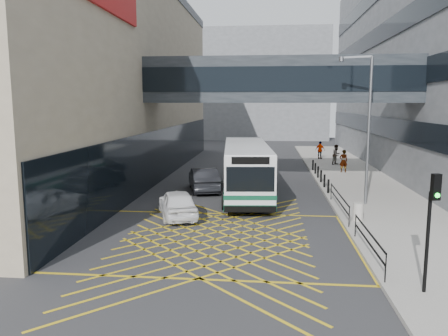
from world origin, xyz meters
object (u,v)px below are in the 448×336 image
(bus, at_px, (246,168))
(street_lamp, at_px, (366,121))
(pedestrian_a, at_px, (343,161))
(traffic_light, at_px, (431,216))
(pedestrian_b, at_px, (336,155))
(car_dark, at_px, (204,179))
(car_silver, at_px, (242,167))
(pedestrian_c, at_px, (320,150))
(litter_bin, at_px, (358,212))
(car_white, at_px, (177,203))

(bus, relative_size, street_lamp, 1.44)
(bus, distance_m, pedestrian_a, 12.26)
(traffic_light, relative_size, pedestrian_b, 1.97)
(car_dark, bearing_deg, bus, 144.55)
(pedestrian_a, bearing_deg, pedestrian_b, -99.50)
(traffic_light, xyz_separation_m, pedestrian_b, (1.63, 29.01, -1.49))
(car_silver, height_order, pedestrian_a, pedestrian_a)
(pedestrian_b, relative_size, pedestrian_c, 1.03)
(traffic_light, xyz_separation_m, pedestrian_c, (0.59, 33.29, -1.51))
(car_dark, bearing_deg, street_lamp, 145.11)
(bus, bearing_deg, car_dark, 154.57)
(bus, xyz_separation_m, traffic_light, (6.31, -14.79, 0.80))
(bus, distance_m, car_silver, 8.74)
(car_dark, xyz_separation_m, pedestrian_b, (10.91, 13.11, 0.31))
(pedestrian_a, bearing_deg, car_dark, 29.85)
(pedestrian_a, relative_size, pedestrian_c, 1.04)
(bus, bearing_deg, traffic_light, -71.79)
(car_silver, relative_size, litter_bin, 4.67)
(car_dark, height_order, litter_bin, car_dark)
(litter_bin, relative_size, pedestrian_c, 0.48)
(car_white, height_order, traffic_light, traffic_light)
(litter_bin, bearing_deg, pedestrian_b, 84.39)
(car_dark, relative_size, pedestrian_a, 2.67)
(street_lamp, height_order, pedestrian_a, street_lamp)
(bus, height_order, pedestrian_a, bus)
(pedestrian_b, bearing_deg, traffic_light, -136.78)
(street_lamp, bearing_deg, pedestrian_c, 109.27)
(litter_bin, height_order, pedestrian_a, pedestrian_a)
(bus, bearing_deg, street_lamp, -24.63)
(traffic_light, xyz_separation_m, street_lamp, (0.60, 12.31, 2.37))
(car_dark, xyz_separation_m, traffic_light, (9.28, -15.90, 1.80))
(litter_bin, bearing_deg, street_lamp, 75.60)
(traffic_light, bearing_deg, litter_bin, 75.87)
(pedestrian_a, bearing_deg, street_lamp, 77.84)
(car_white, height_order, pedestrian_b, pedestrian_b)
(pedestrian_c, bearing_deg, street_lamp, 123.55)
(bus, height_order, litter_bin, bus)
(car_white, distance_m, pedestrian_c, 26.54)
(street_lamp, distance_m, litter_bin, 5.89)
(car_silver, bearing_deg, pedestrian_c, -151.44)
(car_dark, xyz_separation_m, pedestrian_c, (9.87, 17.39, 0.28))
(car_white, relative_size, pedestrian_b, 2.49)
(traffic_light, bearing_deg, car_silver, 90.14)
(car_white, xyz_separation_m, car_silver, (2.53, 14.62, -0.11))
(bus, distance_m, car_dark, 3.32)
(car_dark, distance_m, pedestrian_b, 17.06)
(car_white, bearing_deg, pedestrian_b, -138.91)
(bus, relative_size, pedestrian_c, 6.58)
(pedestrian_b, distance_m, pedestrian_c, 4.40)
(traffic_light, distance_m, litter_bin, 8.72)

